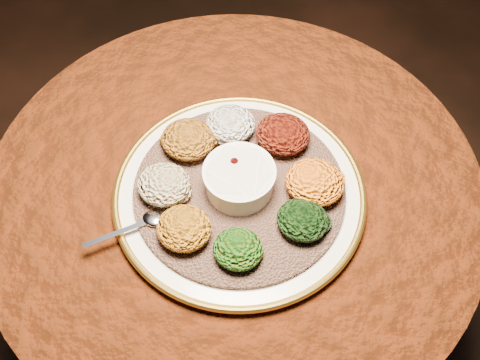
% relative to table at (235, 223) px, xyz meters
% --- Properties ---
extents(table, '(0.96, 0.96, 0.73)m').
position_rel_table_xyz_m(table, '(0.00, 0.00, 0.00)').
color(table, black).
rests_on(table, ground).
extents(platter, '(0.54, 0.54, 0.02)m').
position_rel_table_xyz_m(platter, '(0.03, -0.04, 0.19)').
color(platter, silver).
rests_on(platter, table).
extents(injera, '(0.44, 0.44, 0.01)m').
position_rel_table_xyz_m(injera, '(0.03, -0.04, 0.20)').
color(injera, brown).
rests_on(injera, platter).
extents(stew_bowl, '(0.13, 0.13, 0.05)m').
position_rel_table_xyz_m(stew_bowl, '(0.03, -0.04, 0.24)').
color(stew_bowl, silver).
rests_on(stew_bowl, injera).
extents(spoon, '(0.11, 0.11, 0.01)m').
position_rel_table_xyz_m(spoon, '(-0.10, -0.16, 0.21)').
color(spoon, silver).
rests_on(spoon, injera).
extents(portion_ayib, '(0.10, 0.09, 0.05)m').
position_rel_table_xyz_m(portion_ayib, '(-0.04, 0.08, 0.23)').
color(portion_ayib, silver).
rests_on(portion_ayib, injera).
extents(portion_kitfo, '(0.10, 0.10, 0.05)m').
position_rel_table_xyz_m(portion_kitfo, '(0.06, 0.09, 0.23)').
color(portion_kitfo, black).
rests_on(portion_kitfo, injera).
extents(portion_tikil, '(0.11, 0.10, 0.05)m').
position_rel_table_xyz_m(portion_tikil, '(0.15, 0.01, 0.23)').
color(portion_tikil, '#B86E0F').
rests_on(portion_tikil, injera).
extents(portion_gomen, '(0.09, 0.09, 0.04)m').
position_rel_table_xyz_m(portion_gomen, '(0.16, -0.07, 0.23)').
color(portion_gomen, black).
rests_on(portion_gomen, injera).
extents(portion_mixveg, '(0.08, 0.08, 0.04)m').
position_rel_table_xyz_m(portion_mixveg, '(0.07, -0.16, 0.23)').
color(portion_mixveg, '#9B3F0A').
rests_on(portion_mixveg, injera).
extents(portion_kik, '(0.10, 0.09, 0.05)m').
position_rel_table_xyz_m(portion_kik, '(-0.03, -0.16, 0.23)').
color(portion_kik, '#B86610').
rests_on(portion_kik, injera).
extents(portion_timatim, '(0.10, 0.09, 0.05)m').
position_rel_table_xyz_m(portion_timatim, '(-0.10, -0.09, 0.23)').
color(portion_timatim, maroon).
rests_on(portion_timatim, injera).
extents(portion_shiro, '(0.10, 0.10, 0.05)m').
position_rel_table_xyz_m(portion_shiro, '(-0.10, 0.02, 0.23)').
color(portion_shiro, '#915611').
rests_on(portion_shiro, injera).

